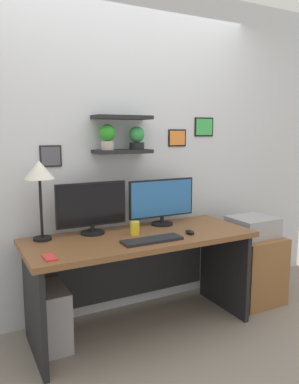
% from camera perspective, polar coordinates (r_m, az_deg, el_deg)
% --- Properties ---
extents(ground_plane, '(8.00, 8.00, 0.00)m').
position_cam_1_polar(ground_plane, '(3.09, -1.29, -20.11)').
color(ground_plane, gray).
extents(back_wall_assembly, '(4.40, 0.24, 2.70)m').
position_cam_1_polar(back_wall_assembly, '(3.10, -5.01, 6.19)').
color(back_wall_assembly, silver).
rests_on(back_wall_assembly, ground).
extents(desk, '(1.71, 0.68, 0.75)m').
position_cam_1_polar(desk, '(2.91, -1.82, -10.27)').
color(desk, brown).
rests_on(desk, ground).
extents(monitor_left, '(0.54, 0.18, 0.39)m').
position_cam_1_polar(monitor_left, '(2.84, -8.80, -2.30)').
color(monitor_left, black).
rests_on(monitor_left, desk).
extents(monitor_right, '(0.59, 0.18, 0.38)m').
position_cam_1_polar(monitor_right, '(3.09, 1.88, -1.32)').
color(monitor_right, black).
rests_on(monitor_right, desk).
extents(keyboard, '(0.44, 0.14, 0.02)m').
position_cam_1_polar(keyboard, '(2.65, 0.40, -7.32)').
color(keyboard, black).
rests_on(keyboard, desk).
extents(computer_mouse, '(0.06, 0.09, 0.03)m').
position_cam_1_polar(computer_mouse, '(2.85, 6.17, -6.07)').
color(computer_mouse, black).
rests_on(computer_mouse, desk).
extents(desk_lamp, '(0.21, 0.21, 0.57)m').
position_cam_1_polar(desk_lamp, '(2.70, -16.43, 2.52)').
color(desk_lamp, black).
rests_on(desk_lamp, desk).
extents(cell_phone, '(0.07, 0.14, 0.01)m').
position_cam_1_polar(cell_phone, '(2.39, -15.00, -9.60)').
color(cell_phone, red).
rests_on(cell_phone, desk).
extents(pen_cup, '(0.07, 0.07, 0.10)m').
position_cam_1_polar(pen_cup, '(2.81, -2.24, -5.52)').
color(pen_cup, yellow).
rests_on(pen_cup, desk).
extents(drawer_cabinet, '(0.44, 0.50, 0.60)m').
position_cam_1_polar(drawer_cabinet, '(3.57, 15.16, -11.07)').
color(drawer_cabinet, brown).
rests_on(drawer_cabinet, ground).
extents(printer, '(0.38, 0.34, 0.17)m').
position_cam_1_polar(printer, '(3.46, 15.43, -5.10)').
color(printer, '#9E9EA3').
rests_on(printer, drawer_cabinet).
extents(computer_tower_left, '(0.18, 0.40, 0.43)m').
position_cam_1_polar(computer_tower_left, '(2.89, -14.47, -17.77)').
color(computer_tower_left, '#99999E').
rests_on(computer_tower_left, ground).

